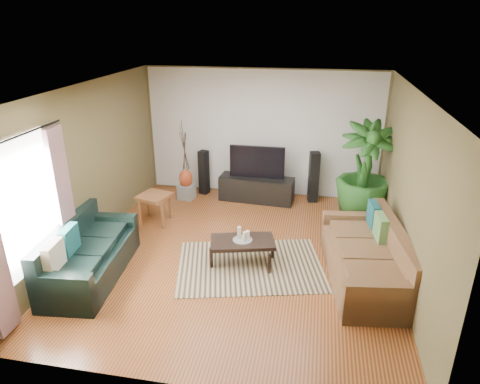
% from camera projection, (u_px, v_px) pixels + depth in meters
% --- Properties ---
extents(floor, '(5.50, 5.50, 0.00)m').
position_uv_depth(floor, '(238.00, 255.00, 7.05)').
color(floor, '#945426').
rests_on(floor, ground).
extents(ceiling, '(5.50, 5.50, 0.00)m').
position_uv_depth(ceiling, '(237.00, 89.00, 6.02)').
color(ceiling, white).
rests_on(ceiling, ground).
extents(wall_back, '(5.00, 0.00, 5.00)m').
position_uv_depth(wall_back, '(262.00, 134.00, 9.03)').
color(wall_back, brown).
rests_on(wall_back, ground).
extents(wall_front, '(5.00, 0.00, 5.00)m').
position_uv_depth(wall_front, '(182.00, 280.00, 4.04)').
color(wall_front, brown).
rests_on(wall_front, ground).
extents(wall_left, '(0.00, 5.50, 5.50)m').
position_uv_depth(wall_left, '(87.00, 169.00, 6.96)').
color(wall_left, brown).
rests_on(wall_left, ground).
extents(wall_right, '(0.00, 5.50, 5.50)m').
position_uv_depth(wall_right, '(409.00, 190.00, 6.11)').
color(wall_right, brown).
rests_on(wall_right, ground).
extents(backwall_panel, '(4.90, 0.00, 4.90)m').
position_uv_depth(backwall_panel, '(262.00, 134.00, 9.02)').
color(backwall_panel, white).
rests_on(backwall_panel, ground).
extents(window_pane, '(0.00, 1.80, 1.80)m').
position_uv_depth(window_pane, '(25.00, 206.00, 5.48)').
color(window_pane, white).
rests_on(window_pane, ground).
extents(curtain_far, '(0.08, 0.35, 2.20)m').
position_uv_depth(curtain_far, '(64.00, 201.00, 6.25)').
color(curtain_far, gray).
rests_on(curtain_far, ground).
extents(curtain_rod, '(0.03, 1.90, 0.03)m').
position_uv_depth(curtain_rod, '(14.00, 138.00, 5.13)').
color(curtain_rod, black).
rests_on(curtain_rod, ground).
extents(sofa_left, '(1.03, 2.04, 0.85)m').
position_uv_depth(sofa_left, '(90.00, 251.00, 6.34)').
color(sofa_left, black).
rests_on(sofa_left, floor).
extents(sofa_right, '(1.28, 2.32, 0.85)m').
position_uv_depth(sofa_right, '(366.00, 254.00, 6.27)').
color(sofa_right, brown).
rests_on(sofa_right, floor).
extents(area_rug, '(2.57, 2.09, 0.01)m').
position_uv_depth(area_rug, '(250.00, 266.00, 6.75)').
color(area_rug, tan).
rests_on(area_rug, floor).
extents(coffee_table, '(1.09, 0.77, 0.40)m').
position_uv_depth(coffee_table, '(243.00, 251.00, 6.77)').
color(coffee_table, black).
rests_on(coffee_table, floor).
extents(candle_tray, '(0.31, 0.31, 0.01)m').
position_uv_depth(candle_tray, '(243.00, 240.00, 6.69)').
color(candle_tray, gray).
rests_on(candle_tray, coffee_table).
extents(candle_tall, '(0.06, 0.06, 0.20)m').
position_uv_depth(candle_tall, '(239.00, 233.00, 6.68)').
color(candle_tall, beige).
rests_on(candle_tall, candle_tray).
extents(candle_mid, '(0.06, 0.06, 0.15)m').
position_uv_depth(candle_mid, '(245.00, 237.00, 6.61)').
color(candle_mid, beige).
rests_on(candle_mid, candle_tray).
extents(candle_short, '(0.06, 0.06, 0.13)m').
position_uv_depth(candle_short, '(248.00, 234.00, 6.70)').
color(candle_short, white).
rests_on(candle_short, candle_tray).
extents(tv_stand, '(1.59, 0.60, 0.52)m').
position_uv_depth(tv_stand, '(257.00, 189.00, 9.06)').
color(tv_stand, black).
rests_on(tv_stand, floor).
extents(television, '(1.14, 0.06, 0.68)m').
position_uv_depth(television, '(257.00, 162.00, 8.85)').
color(television, black).
rests_on(television, tv_stand).
extents(speaker_left, '(0.22, 0.24, 0.98)m').
position_uv_depth(speaker_left, '(204.00, 172.00, 9.34)').
color(speaker_left, black).
rests_on(speaker_left, floor).
extents(speaker_right, '(0.24, 0.25, 1.08)m').
position_uv_depth(speaker_right, '(314.00, 177.00, 8.92)').
color(speaker_right, black).
rests_on(speaker_right, floor).
extents(potted_plant, '(1.14, 1.14, 1.88)m').
position_uv_depth(potted_plant, '(365.00, 171.00, 8.06)').
color(potted_plant, '#20541C').
rests_on(potted_plant, floor).
extents(plant_pot, '(0.35, 0.35, 0.27)m').
position_uv_depth(plant_pot, '(360.00, 210.00, 8.37)').
color(plant_pot, black).
rests_on(plant_pot, floor).
extents(pedestal, '(0.36, 0.36, 0.31)m').
position_uv_depth(pedestal, '(187.00, 192.00, 9.19)').
color(pedestal, gray).
rests_on(pedestal, floor).
extents(vase, '(0.29, 0.29, 0.40)m').
position_uv_depth(vase, '(186.00, 179.00, 9.07)').
color(vase, '#93371A').
rests_on(vase, pedestal).
extents(side_table, '(0.65, 0.65, 0.56)m').
position_uv_depth(side_table, '(155.00, 208.00, 8.09)').
color(side_table, brown).
rests_on(side_table, floor).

